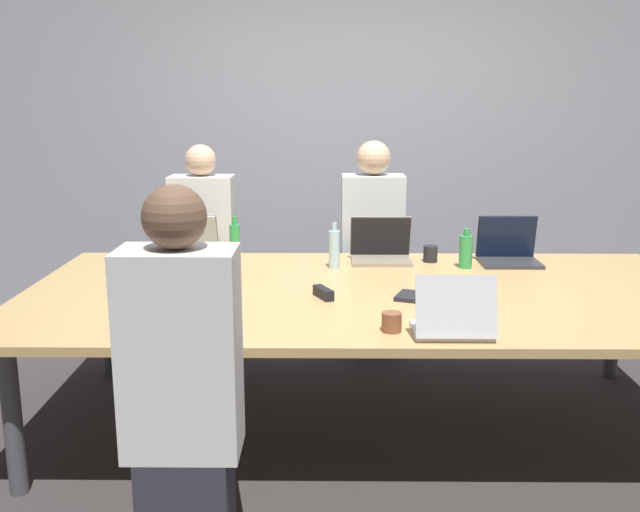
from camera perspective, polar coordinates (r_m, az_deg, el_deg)
ground_plane at (r=3.82m, az=3.62°, el=-13.28°), size 24.00×24.00×0.00m
curtain_wall at (r=5.39m, az=2.74°, el=9.80°), size 12.00×0.06×2.80m
conference_table at (r=3.57m, az=3.77°, el=-3.42°), size 3.41×1.69×0.73m
laptop_far_left at (r=4.29m, az=-10.61°, el=0.79°), size 0.36×0.27×0.26m
person_far_left at (r=4.67m, az=-9.27°, el=0.08°), size 0.40×0.24×1.37m
bottle_far_left at (r=4.11m, az=-6.81°, el=1.02°), size 0.06×0.06×0.28m
laptop_near_midright at (r=2.91m, az=10.63°, el=-4.95°), size 0.32×0.26×0.26m
cup_near_midright at (r=2.94m, az=5.75°, el=-5.28°), size 0.08×0.08×0.08m
laptop_far_center at (r=4.17m, az=4.89°, el=0.62°), size 0.35×0.26×0.26m
person_far_center at (r=4.67m, az=4.19°, el=0.39°), size 0.40×0.24×1.39m
cup_far_center at (r=4.19m, az=8.82°, el=0.17°), size 0.08×0.08×0.09m
bottle_far_center at (r=3.98m, az=1.14°, el=0.59°), size 0.06×0.06×0.26m
laptop_near_left at (r=3.00m, az=-10.12°, el=-4.49°), size 0.33×0.24×0.23m
person_near_left at (r=2.55m, az=-10.96°, el=-10.50°), size 0.40×0.24×1.39m
cup_near_left at (r=3.08m, az=-14.80°, el=-4.65°), size 0.08×0.08×0.10m
bottle_near_left at (r=3.17m, az=-14.26°, el=-3.39°), size 0.08×0.08×0.21m
laptop_far_right at (r=4.26m, az=14.82°, el=0.50°), size 0.34×0.26×0.27m
bottle_far_right at (r=4.07m, az=11.58°, el=0.39°), size 0.07×0.07×0.22m
stapler at (r=3.41m, az=0.27°, el=-2.97°), size 0.10×0.15×0.05m
notebook at (r=3.43m, az=7.67°, el=-3.25°), size 0.22×0.22×0.02m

